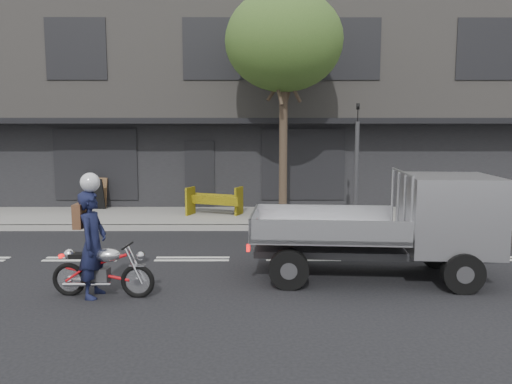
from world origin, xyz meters
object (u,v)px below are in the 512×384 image
at_px(construction_barrier, 214,201).
at_px(sandwich_board, 95,194).
at_px(motorcycle, 103,269).
at_px(traffic_light_pole, 356,170).
at_px(flatbed_ute, 426,218).
at_px(street_tree, 284,42).
at_px(rider, 93,244).

bearing_deg(construction_barrier, sandwich_board, 162.37).
bearing_deg(motorcycle, traffic_light_pole, 51.97).
bearing_deg(sandwich_board, flatbed_ute, -29.76).
relative_size(flatbed_ute, construction_barrier, 2.82).
distance_m(street_tree, flatbed_ute, 7.34).
relative_size(street_tree, construction_barrier, 4.18).
distance_m(street_tree, sandwich_board, 7.84).
distance_m(motorcycle, flatbed_ute, 5.85).
relative_size(traffic_light_pole, construction_barrier, 2.17).
height_order(motorcycle, rider, rider).
height_order(street_tree, motorcycle, street_tree).
bearing_deg(sandwich_board, traffic_light_pole, -6.04).
distance_m(construction_barrier, sandwich_board, 4.24).
xyz_separation_m(rider, sandwich_board, (-2.58, 8.20, -0.23)).
distance_m(street_tree, motorcycle, 8.84).
bearing_deg(street_tree, rider, -118.30).
distance_m(flatbed_ute, sandwich_board, 11.13).
bearing_deg(street_tree, flatbed_ute, -67.51).
xyz_separation_m(street_tree, construction_barrier, (-2.08, 0.32, -4.68)).
xyz_separation_m(flatbed_ute, sandwich_board, (-8.46, 7.23, -0.51)).
bearing_deg(sandwich_board, street_tree, -3.91).
relative_size(traffic_light_pole, rider, 1.95).
relative_size(street_tree, traffic_light_pole, 1.93).
height_order(flatbed_ute, construction_barrier, flatbed_ute).
xyz_separation_m(traffic_light_pole, rider, (-5.55, -5.74, -0.76)).
relative_size(motorcycle, flatbed_ute, 0.39).
bearing_deg(traffic_light_pole, sandwich_board, 163.19).
relative_size(street_tree, flatbed_ute, 1.48).
distance_m(traffic_light_pole, motorcycle, 7.97).
relative_size(motorcycle, sandwich_board, 1.73).
bearing_deg(flatbed_ute, construction_barrier, 131.13).
distance_m(motorcycle, rider, 0.45).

